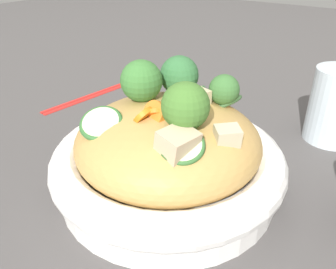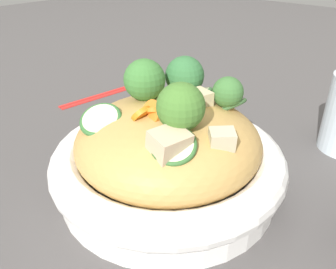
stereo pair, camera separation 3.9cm
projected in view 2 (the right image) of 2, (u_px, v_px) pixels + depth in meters
name	position (u px, v px, depth m)	size (l,w,h in m)	color
ground_plane	(168.00, 187.00, 0.43)	(3.00, 3.00, 0.00)	#4D4948
serving_bowl	(168.00, 166.00, 0.41)	(0.27, 0.27, 0.06)	white
noodle_heap	(168.00, 141.00, 0.39)	(0.21, 0.21, 0.09)	tan
broccoli_florets	(177.00, 88.00, 0.38)	(0.14, 0.13, 0.06)	#A2BC76
carrot_coins	(155.00, 122.00, 0.35)	(0.06, 0.08, 0.03)	orange
zucchini_slices	(169.00, 116.00, 0.38)	(0.18, 0.15, 0.03)	beige
chicken_chunks	(189.00, 127.00, 0.34)	(0.12, 0.09, 0.03)	#CFBC8E
chopsticks_pair	(112.00, 91.00, 0.69)	(0.23, 0.04, 0.01)	red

